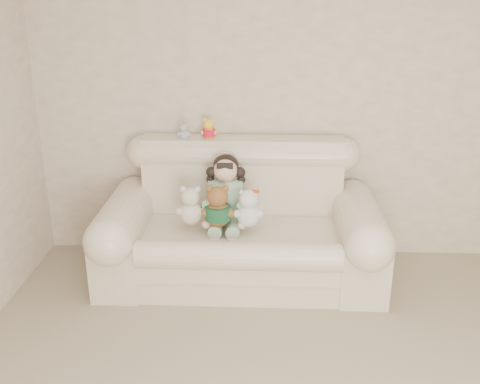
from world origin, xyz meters
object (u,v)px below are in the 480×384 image
seated_child (226,190)px  brown_teddy (218,202)px  white_cat (248,204)px  sofa (241,217)px  cream_teddy (191,202)px

seated_child → brown_teddy: bearing=-101.4°
seated_child → white_cat: (0.18, -0.21, -0.03)m
sofa → brown_teddy: bearing=-138.7°
brown_teddy → white_cat: size_ratio=1.09×
brown_teddy → white_cat: (0.22, 0.01, -0.02)m
sofa → seated_child: sofa is taller
sofa → brown_teddy: size_ratio=5.66×
white_cat → brown_teddy: bearing=177.0°
seated_child → white_cat: 0.27m
sofa → cream_teddy: sofa is taller
sofa → cream_teddy: size_ratio=6.17×
sofa → seated_child: 0.23m
sofa → cream_teddy: bearing=-164.0°
brown_teddy → cream_teddy: brown_teddy is taller
sofa → white_cat: sofa is taller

